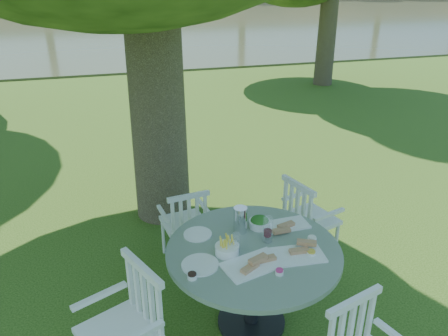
{
  "coord_description": "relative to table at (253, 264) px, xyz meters",
  "views": [
    {
      "loc": [
        -1.11,
        -3.73,
        2.7
      ],
      "look_at": [
        0.0,
        0.2,
        0.85
      ],
      "focal_mm": 35.0,
      "sensor_mm": 36.0,
      "label": 1
    }
  ],
  "objects": [
    {
      "name": "table",
      "position": [
        0.0,
        0.0,
        0.0
      ],
      "size": [
        1.35,
        1.35,
        0.75
      ],
      "color": "black",
      "rests_on": "ground"
    },
    {
      "name": "ground",
      "position": [
        0.13,
        1.09,
        -0.6
      ],
      "size": [
        140.0,
        140.0,
        0.0
      ],
      "primitive_type": "plane",
      "color": "#1E3C0C",
      "rests_on": "ground"
    },
    {
      "name": "tableware",
      "position": [
        -0.01,
        0.06,
        0.19
      ],
      "size": [
        1.14,
        0.8,
        0.22
      ],
      "color": "white",
      "rests_on": "table"
    },
    {
      "name": "chair_nw",
      "position": [
        -0.34,
        0.98,
        -0.12
      ],
      "size": [
        0.46,
        0.43,
        0.81
      ],
      "rotation": [
        0.0,
        0.0,
        -3.01
      ],
      "color": "white",
      "rests_on": "ground"
    },
    {
      "name": "chair_ne",
      "position": [
        0.77,
        0.69,
        -0.07
      ],
      "size": [
        0.53,
        0.55,
        0.9
      ],
      "rotation": [
        0.0,
        0.0,
        -4.44
      ],
      "color": "white",
      "rests_on": "ground"
    },
    {
      "name": "chair_sw",
      "position": [
        -0.97,
        -0.31,
        -0.03
      ],
      "size": [
        0.61,
        0.63,
        0.96
      ],
      "rotation": [
        0.0,
        0.0,
        -1.15
      ],
      "color": "white",
      "rests_on": "ground"
    },
    {
      "name": "river",
      "position": [
        0.13,
        24.09,
        -0.6
      ],
      "size": [
        100.0,
        28.0,
        0.12
      ],
      "primitive_type": "cube",
      "color": "#383D24",
      "rests_on": "ground"
    }
  ]
}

